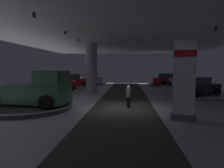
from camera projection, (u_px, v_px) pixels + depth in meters
ground at (123, 108)px, 13.17m from camera, size 24.00×44.00×0.06m
ceiling_with_spotlights at (123, 28)px, 12.70m from camera, size 24.00×44.00×0.39m
column_left at (91, 69)px, 20.41m from camera, size 1.25×1.25×5.50m
brand_sign_pylon at (184, 79)px, 9.96m from camera, size 1.38×0.91×4.26m
display_platform_mid_right at (198, 96)px, 17.54m from camera, size 5.47×5.47×0.28m
display_car_mid_right at (198, 87)px, 17.45m from camera, size 4.52×3.75×1.71m
display_platform_near_left at (30, 106)px, 12.78m from camera, size 5.68×5.68×0.33m
pickup_truck_near_left at (34, 91)px, 12.63m from camera, size 5.50×3.11×2.30m
display_platform_mid_left at (55, 93)px, 19.85m from camera, size 5.30×5.30×0.33m
display_car_mid_left at (56, 84)px, 19.79m from camera, size 4.42×4.01×1.71m
display_platform_far_right at (181, 88)px, 24.73m from camera, size 5.58×5.58×0.32m
display_car_far_right at (181, 81)px, 24.69m from camera, size 2.60×4.38×1.71m
display_platform_far_left at (73, 88)px, 25.22m from camera, size 4.59×4.59×0.34m
display_car_far_left at (72, 81)px, 25.12m from camera, size 4.44×3.95×1.71m
display_platform_deep_right at (167, 85)px, 29.41m from camera, size 6.07×6.07×0.28m
display_car_deep_right at (167, 79)px, 29.32m from camera, size 4.52×3.74×1.71m
display_platform_deep_left at (91, 84)px, 31.20m from camera, size 5.19×5.19×0.31m
display_car_deep_left at (90, 79)px, 31.14m from camera, size 4.32×4.16×1.71m
visitor_walking_near at (129, 95)px, 13.14m from camera, size 0.32×0.32×1.59m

